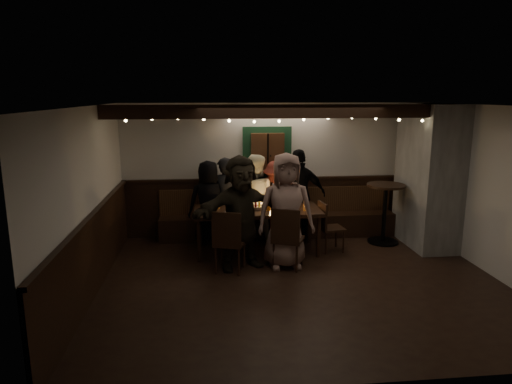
{
  "coord_description": "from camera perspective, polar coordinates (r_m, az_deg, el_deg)",
  "views": [
    {
      "loc": [
        -1.35,
        -6.31,
        2.76
      ],
      "look_at": [
        -0.51,
        1.6,
        1.05
      ],
      "focal_mm": 32.0,
      "sensor_mm": 36.0,
      "label": 1
    }
  ],
  "objects": [
    {
      "name": "dining_table",
      "position": [
        8.02,
        0.14,
        -2.61
      ],
      "size": [
        2.2,
        0.94,
        0.95
      ],
      "color": "black",
      "rests_on": "ground"
    },
    {
      "name": "person_b",
      "position": [
        8.6,
        -3.9,
        -1.0
      ],
      "size": [
        0.6,
        0.41,
        1.62
      ],
      "primitive_type": "imported",
      "rotation": [
        0.0,
        0.0,
        3.11
      ],
      "color": "black",
      "rests_on": "ground"
    },
    {
      "name": "person_f",
      "position": [
        7.25,
        -1.87,
        -2.59
      ],
      "size": [
        1.79,
        1.03,
        1.84
      ],
      "primitive_type": "imported",
      "rotation": [
        0.0,
        0.0,
        0.31
      ],
      "color": "black",
      "rests_on": "ground"
    },
    {
      "name": "chair_end",
      "position": [
        8.21,
        8.89,
        -3.94
      ],
      "size": [
        0.45,
        0.45,
        0.9
      ],
      "color": "black",
      "rests_on": "ground"
    },
    {
      "name": "person_e",
      "position": [
        8.71,
        5.42,
        -0.4
      ],
      "size": [
        1.05,
        0.49,
        1.76
      ],
      "primitive_type": "imported",
      "rotation": [
        0.0,
        0.0,
        3.2
      ],
      "color": "black",
      "rests_on": "ground"
    },
    {
      "name": "person_g",
      "position": [
        7.31,
        3.75,
        -2.37
      ],
      "size": [
        0.92,
        0.61,
        1.87
      ],
      "primitive_type": "imported",
      "rotation": [
        0.0,
        0.0,
        0.02
      ],
      "color": "#8E6B61",
      "rests_on": "ground"
    },
    {
      "name": "room",
      "position": [
        8.27,
        11.03,
        0.15
      ],
      "size": [
        6.02,
        5.01,
        2.62
      ],
      "color": "black",
      "rests_on": "ground"
    },
    {
      "name": "chair_near_left",
      "position": [
        7.12,
        -3.48,
        -5.8
      ],
      "size": [
        0.57,
        0.57,
        1.01
      ],
      "color": "black",
      "rests_on": "ground"
    },
    {
      "name": "person_a",
      "position": [
        8.56,
        -5.91,
        -1.28
      ],
      "size": [
        0.84,
        0.62,
        1.57
      ],
      "primitive_type": "imported",
      "rotation": [
        0.0,
        0.0,
        3.31
      ],
      "color": "black",
      "rests_on": "ground"
    },
    {
      "name": "chair_near_right",
      "position": [
        7.27,
        3.86,
        -5.4
      ],
      "size": [
        0.61,
        0.61,
        1.02
      ],
      "color": "black",
      "rests_on": "ground"
    },
    {
      "name": "high_top",
      "position": [
        8.86,
        15.81,
        -1.7
      ],
      "size": [
        0.71,
        0.71,
        1.13
      ],
      "color": "black",
      "rests_on": "ground"
    },
    {
      "name": "person_d",
      "position": [
        8.67,
        2.59,
        -1.15
      ],
      "size": [
        1.04,
        0.65,
        1.54
      ],
      "primitive_type": "imported",
      "rotation": [
        0.0,
        0.0,
        3.06
      ],
      "color": "maroon",
      "rests_on": "ground"
    },
    {
      "name": "person_c",
      "position": [
        8.6,
        -0.22,
        -0.8
      ],
      "size": [
        0.9,
        0.76,
        1.67
      ],
      "primitive_type": "imported",
      "rotation": [
        0.0,
        0.0,
        2.98
      ],
      "color": "#ECE9CB",
      "rests_on": "ground"
    }
  ]
}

